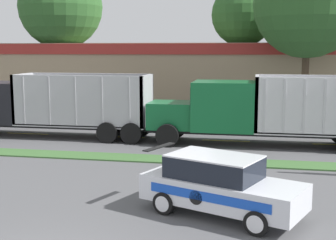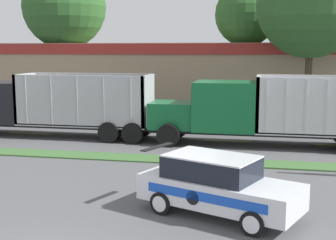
% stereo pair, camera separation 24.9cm
% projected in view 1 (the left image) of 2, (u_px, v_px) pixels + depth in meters
% --- Properties ---
extents(grass_verge, '(120.00, 1.30, 0.06)m').
position_uv_depth(grass_verge, '(148.00, 159.00, 19.62)').
color(grass_verge, '#3D6633').
rests_on(grass_verge, ground_plane).
extents(centre_line_3, '(2.40, 0.14, 0.01)m').
position_uv_depth(centre_line_3, '(28.00, 134.00, 25.58)').
color(centre_line_3, yellow).
rests_on(centre_line_3, ground_plane).
extents(centre_line_4, '(2.40, 0.14, 0.01)m').
position_uv_depth(centre_line_4, '(123.00, 137.00, 24.59)').
color(centre_line_4, yellow).
rests_on(centre_line_4, ground_plane).
extents(centre_line_5, '(2.40, 0.14, 0.01)m').
position_uv_depth(centre_line_5, '(226.00, 141.00, 23.59)').
color(centre_line_5, yellow).
rests_on(centre_line_5, ground_plane).
extents(dump_truck_mid, '(11.21, 2.77, 3.34)m').
position_uv_depth(dump_truck_mid, '(245.00, 112.00, 22.39)').
color(dump_truck_mid, black).
rests_on(dump_truck_mid, ground_plane).
extents(dump_truck_trail, '(12.22, 2.62, 3.31)m').
position_uv_depth(dump_truck_trail, '(21.00, 107.00, 24.88)').
color(dump_truck_trail, black).
rests_on(dump_truck_trail, ground_plane).
extents(rally_car, '(4.79, 3.36, 1.70)m').
position_uv_depth(rally_car, '(220.00, 185.00, 12.95)').
color(rally_car, silver).
rests_on(rally_car, ground_plane).
extents(store_building_backdrop, '(42.47, 12.10, 5.05)m').
position_uv_depth(store_building_backdrop, '(240.00, 74.00, 39.71)').
color(store_building_backdrop, '#9E896B').
rests_on(store_building_backdrop, ground_plane).
extents(tree_behind_far_right, '(4.92, 4.92, 10.95)m').
position_uv_depth(tree_behind_far_right, '(243.00, 8.00, 36.28)').
color(tree_behind_far_right, '#473828').
rests_on(tree_behind_far_right, ground_plane).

